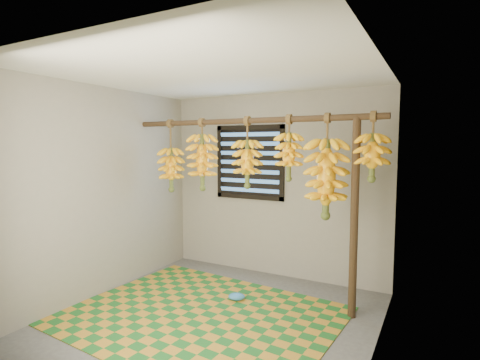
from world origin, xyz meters
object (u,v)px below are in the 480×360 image
Objects in this scene: banana_bunch_b at (202,162)px; banana_bunch_c at (247,164)px; woven_mat at (200,315)px; banana_bunch_f at (372,157)px; banana_bunch_e at (326,179)px; banana_bunch_d at (289,156)px; plastic_bag at (237,297)px; support_post at (354,219)px; banana_bunch_a at (171,169)px.

banana_bunch_c is at bearing 0.00° from banana_bunch_b.
woven_mat is 2.32m from banana_bunch_f.
banana_bunch_e is 0.49m from banana_bunch_f.
plastic_bag is at bearing -158.32° from banana_bunch_d.
banana_bunch_f is (1.34, 0.00, 0.09)m from banana_bunch_c.
banana_bunch_b is 1.51m from banana_bunch_e.
support_post is 2.22× the size of banana_bunch_a.
banana_bunch_b is (-1.79, -0.00, 0.53)m from support_post.
banana_bunch_d reaches higher than support_post.
support_post is at bearing 9.66° from plastic_bag.
support_post is at bearing 0.00° from banana_bunch_e.
plastic_bag is 0.21× the size of banana_bunch_a.
support_post is 2.88× the size of banana_bunch_d.
banana_bunch_c and banana_bunch_e have the same top height.
plastic_bag is (0.15, 0.50, 0.04)m from woven_mat.
banana_bunch_a is 1.13× the size of banana_bunch_c.
support_post is 2.31m from banana_bunch_a.
support_post is 0.49m from banana_bunch_e.
plastic_bag is at bearing -167.42° from banana_bunch_e.
banana_bunch_f is at bearing 0.00° from support_post.
woven_mat is at bearing -152.59° from support_post.
banana_bunch_d is 0.84m from banana_bunch_f.
banana_bunch_b and banana_bunch_d have the same top height.
banana_bunch_c reaches higher than woven_mat.
woven_mat is at bearing -104.15° from banana_bunch_c.
woven_mat is at bearing -106.99° from plastic_bag.
banana_bunch_a is (-1.05, 0.21, 1.38)m from plastic_bag.
banana_bunch_f is at bearing 0.00° from banana_bunch_a.
support_post is 2.51× the size of banana_bunch_c.
banana_bunch_b reaches higher than plastic_bag.
woven_mat is at bearing -58.89° from banana_bunch_b.
support_post is 3.02× the size of banana_bunch_f.
banana_bunch_a is at bearing 168.92° from plastic_bag.
banana_bunch_e is (1.98, 0.00, -0.04)m from banana_bunch_a.
banana_bunch_b and banana_bunch_e have the same top height.
plastic_bag is at bearing -11.08° from banana_bunch_a.
plastic_bag is 1.75m from banana_bunch_a.
woven_mat is 1.88m from banana_bunch_d.
plastic_bag is 1.49m from banana_bunch_c.
woven_mat is 3.30× the size of banana_bunch_c.
banana_bunch_c and banana_bunch_d have the same top height.
banana_bunch_b is (-0.58, 0.21, 1.48)m from plastic_bag.
banana_bunch_f is at bearing 8.61° from plastic_bag.
banana_bunch_b is at bearing -0.00° from banana_bunch_a.
support_post reaches higher than woven_mat.
support_post reaches higher than plastic_bag.
banana_bunch_d is at bearing 46.49° from woven_mat.
banana_bunch_f reaches higher than woven_mat.
banana_bunch_d reaches higher than woven_mat.
banana_bunch_d is (1.10, 0.00, 0.08)m from banana_bunch_b.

